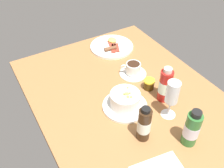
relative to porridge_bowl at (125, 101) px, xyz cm
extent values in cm
cube|color=#9E6B3D|center=(-6.71, 4.84, -5.46)|extent=(110.00, 84.00, 3.00)
cylinder|color=white|center=(0.00, 0.00, -3.36)|extent=(20.39, 20.39, 1.20)
cylinder|color=white|center=(0.00, 0.00, 0.71)|extent=(13.45, 13.45, 6.95)
cylinder|color=beige|center=(0.00, 0.00, 3.39)|extent=(11.57, 11.57, 1.60)
sphere|color=#989E52|center=(0.24, -0.25, 4.29)|extent=(1.33, 1.33, 1.33)
sphere|color=#989E52|center=(0.05, 0.14, 4.29)|extent=(1.30, 1.30, 1.30)
sphere|color=#989E52|center=(0.46, 0.72, 4.29)|extent=(1.36, 1.36, 1.36)
sphere|color=#989E52|center=(0.62, 1.87, 4.29)|extent=(0.89, 0.89, 0.89)
sphere|color=#989E52|center=(-0.13, -0.73, 4.29)|extent=(0.89, 0.89, 0.89)
sphere|color=#989E52|center=(-2.79, 3.00, 4.29)|extent=(0.85, 0.85, 0.85)
sphere|color=#989E52|center=(2.21, -0.15, 4.29)|extent=(1.23, 1.23, 1.23)
sphere|color=#989E52|center=(3.06, 0.99, 4.29)|extent=(1.01, 1.01, 1.01)
cube|color=silver|center=(33.33, -0.22, -3.41)|extent=(2.70, 3.88, 0.40)
cylinder|color=white|center=(-18.20, 16.60, -3.51)|extent=(14.02, 14.02, 0.90)
cylinder|color=white|center=(-18.20, 16.60, -0.24)|extent=(7.69, 7.69, 5.65)
cylinder|color=#382115|center=(-18.20, 16.60, 2.09)|extent=(6.54, 6.54, 1.00)
torus|color=white|center=(-20.86, 12.54, 0.05)|extent=(2.64, 3.45, 3.60)
cylinder|color=white|center=(13.50, 14.04, -3.76)|extent=(6.48, 6.48, 0.40)
cylinder|color=white|center=(13.50, 14.04, 0.38)|extent=(0.80, 0.80, 7.89)
cylinder|color=white|center=(13.50, 14.04, 9.44)|extent=(5.51, 5.51, 10.23)
cylinder|color=#F2EEC8|center=(13.50, 14.04, 7.91)|extent=(4.52, 4.52, 6.14)
cylinder|color=#452F0C|center=(-4.95, 17.02, -1.80)|extent=(5.18, 5.18, 4.32)
cylinder|color=yellow|center=(-4.95, 17.02, 0.75)|extent=(5.43, 5.43, 0.80)
cylinder|color=#337233|center=(28.81, 11.50, 3.68)|extent=(5.86, 5.86, 15.27)
cylinder|color=silver|center=(28.81, 11.50, 3.37)|extent=(5.98, 5.98, 5.80)
cylinder|color=black|center=(28.81, 11.50, 12.39)|extent=(3.81, 3.81, 2.15)
cylinder|color=#B21E19|center=(4.42, 18.45, 4.04)|extent=(5.79, 5.79, 16.00)
cylinder|color=silver|center=(4.42, 18.45, 3.72)|extent=(5.91, 5.91, 6.08)
cylinder|color=silver|center=(4.42, 18.45, 13.01)|extent=(3.76, 3.76, 1.94)
cylinder|color=#382314|center=(17.85, -2.82, 3.64)|extent=(5.24, 5.24, 15.20)
cylinder|color=white|center=(17.85, -2.82, 3.34)|extent=(5.35, 5.35, 5.78)
cylinder|color=black|center=(17.85, -2.82, 12.04)|extent=(3.41, 3.41, 1.60)
cylinder|color=white|center=(-45.54, 19.65, -3.26)|extent=(25.58, 25.58, 1.40)
cube|color=#A33828|center=(-42.07, 18.84, -2.26)|extent=(8.91, 6.79, 0.60)
cube|color=#9A3828|center=(-46.37, 19.63, -2.26)|extent=(9.31, 4.86, 0.60)
cube|color=brown|center=(-41.74, 20.85, -2.26)|extent=(9.18, 5.93, 0.60)
cylinder|color=brown|center=(-41.70, 16.45, -1.36)|extent=(3.06, 7.22, 2.20)
ellipsoid|color=#F2D859|center=(-49.38, 22.20, -1.56)|extent=(6.00, 4.80, 2.40)
camera|label=1|loc=(66.81, -45.78, 80.43)|focal=40.95mm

